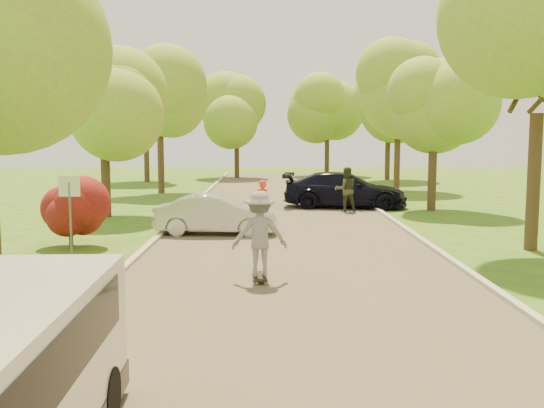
{
  "coord_description": "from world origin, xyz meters",
  "views": [
    {
      "loc": [
        -0.58,
        -11.78,
        3.22
      ],
      "look_at": [
        -0.49,
        5.08,
        1.3
      ],
      "focal_mm": 40.0,
      "sensor_mm": 36.0,
      "label": 1
    }
  ],
  "objects_px": {
    "skateboarder": "(260,234)",
    "person_striped": "(262,202)",
    "silver_sedan": "(216,215)",
    "longboard": "(260,276)",
    "person_olive": "(346,190)",
    "dark_sedan": "(345,190)",
    "street_sign": "(70,199)"
  },
  "relations": [
    {
      "from": "skateboarder",
      "to": "person_striped",
      "type": "xyz_separation_m",
      "value": [
        -0.05,
        8.68,
        -0.26
      ]
    },
    {
      "from": "silver_sedan",
      "to": "skateboarder",
      "type": "bearing_deg",
      "value": -163.98
    },
    {
      "from": "skateboarder",
      "to": "person_striped",
      "type": "relative_size",
      "value": 1.17
    },
    {
      "from": "person_striped",
      "to": "silver_sedan",
      "type": "bearing_deg",
      "value": 32.14
    },
    {
      "from": "longboard",
      "to": "person_olive",
      "type": "height_order",
      "value": "person_olive"
    },
    {
      "from": "silver_sedan",
      "to": "dark_sedan",
      "type": "height_order",
      "value": "dark_sedan"
    },
    {
      "from": "silver_sedan",
      "to": "skateboarder",
      "type": "distance_m",
      "value": 6.61
    },
    {
      "from": "dark_sedan",
      "to": "longboard",
      "type": "height_order",
      "value": "dark_sedan"
    },
    {
      "from": "street_sign",
      "to": "silver_sedan",
      "type": "bearing_deg",
      "value": 47.22
    },
    {
      "from": "street_sign",
      "to": "person_striped",
      "type": "xyz_separation_m",
      "value": [
        4.97,
        6.04,
        -0.76
      ]
    },
    {
      "from": "person_striped",
      "to": "person_olive",
      "type": "bearing_deg",
      "value": -159.63
    },
    {
      "from": "person_olive",
      "to": "skateboarder",
      "type": "bearing_deg",
      "value": 67.04
    },
    {
      "from": "street_sign",
      "to": "skateboarder",
      "type": "height_order",
      "value": "street_sign"
    },
    {
      "from": "silver_sedan",
      "to": "skateboarder",
      "type": "height_order",
      "value": "skateboarder"
    },
    {
      "from": "silver_sedan",
      "to": "longboard",
      "type": "height_order",
      "value": "silver_sedan"
    },
    {
      "from": "street_sign",
      "to": "dark_sedan",
      "type": "height_order",
      "value": "street_sign"
    },
    {
      "from": "person_striped",
      "to": "longboard",
      "type": "bearing_deg",
      "value": 65.41
    },
    {
      "from": "street_sign",
      "to": "dark_sedan",
      "type": "xyz_separation_m",
      "value": [
        8.61,
        11.03,
        -0.77
      ]
    },
    {
      "from": "street_sign",
      "to": "skateboarder",
      "type": "distance_m",
      "value": 5.68
    },
    {
      "from": "dark_sedan",
      "to": "skateboarder",
      "type": "distance_m",
      "value": 14.13
    },
    {
      "from": "dark_sedan",
      "to": "person_olive",
      "type": "relative_size",
      "value": 2.89
    },
    {
      "from": "street_sign",
      "to": "silver_sedan",
      "type": "relative_size",
      "value": 0.55
    },
    {
      "from": "longboard",
      "to": "skateboarder",
      "type": "xyz_separation_m",
      "value": [
        -0.0,
        0.0,
        0.96
      ]
    },
    {
      "from": "dark_sedan",
      "to": "skateboarder",
      "type": "height_order",
      "value": "skateboarder"
    },
    {
      "from": "dark_sedan",
      "to": "person_striped",
      "type": "distance_m",
      "value": 6.17
    },
    {
      "from": "dark_sedan",
      "to": "person_striped",
      "type": "xyz_separation_m",
      "value": [
        -3.64,
        -4.99,
        0.01
      ]
    },
    {
      "from": "dark_sedan",
      "to": "person_striped",
      "type": "height_order",
      "value": "person_striped"
    },
    {
      "from": "dark_sedan",
      "to": "person_olive",
      "type": "bearing_deg",
      "value": -177.46
    },
    {
      "from": "skateboarder",
      "to": "person_olive",
      "type": "relative_size",
      "value": 1.0
    },
    {
      "from": "person_striped",
      "to": "person_olive",
      "type": "height_order",
      "value": "person_olive"
    },
    {
      "from": "street_sign",
      "to": "person_olive",
      "type": "relative_size",
      "value": 1.15
    },
    {
      "from": "silver_sedan",
      "to": "longboard",
      "type": "bearing_deg",
      "value": -163.98
    }
  ]
}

